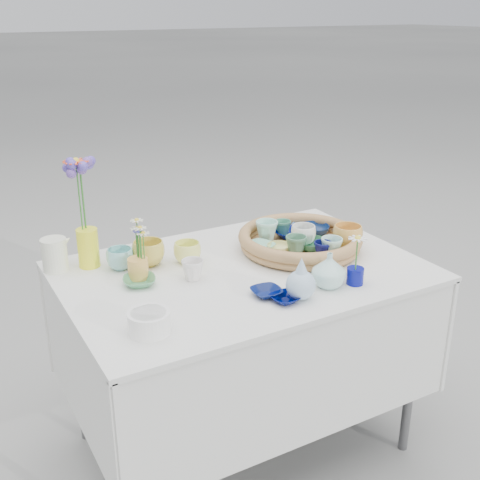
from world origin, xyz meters
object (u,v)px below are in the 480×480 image
wicker_tray (300,241)px  tall_vase_yellow (88,248)px  display_table (242,442)px  bud_vase_seafoam (329,270)px

wicker_tray → tall_vase_yellow: size_ratio=3.34×
display_table → bud_vase_seafoam: bud_vase_seafoam is taller
tall_vase_yellow → wicker_tray: bearing=-18.0°
wicker_tray → tall_vase_yellow: tall_vase_yellow is taller
display_table → wicker_tray: 0.85m
display_table → bud_vase_seafoam: 0.88m
bud_vase_seafoam → wicker_tray: bearing=72.3°
bud_vase_seafoam → tall_vase_yellow: (-0.65, 0.56, 0.01)m
wicker_tray → bud_vase_seafoam: size_ratio=3.95×
display_table → wicker_tray: bearing=10.1°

